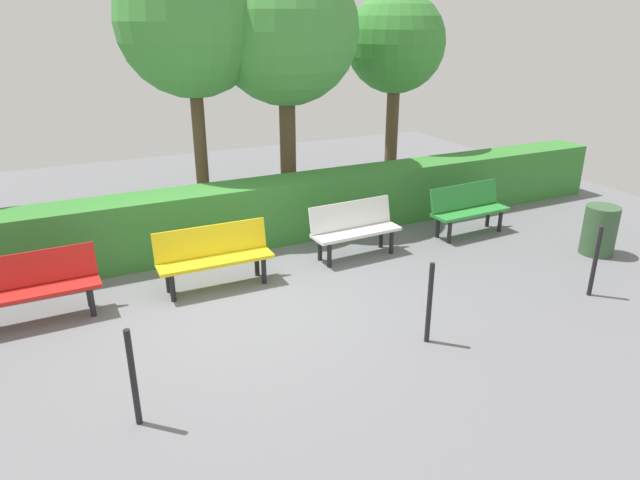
% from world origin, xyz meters
% --- Properties ---
extents(ground_plane, '(18.35, 18.35, 0.00)m').
position_xyz_m(ground_plane, '(0.00, 0.00, 0.00)').
color(ground_plane, slate).
extents(bench_green, '(1.47, 0.53, 0.86)m').
position_xyz_m(bench_green, '(-4.42, -0.75, 0.48)').
color(bench_green, '#2D8C38').
rests_on(bench_green, ground_plane).
extents(bench_white, '(1.46, 0.52, 0.86)m').
position_xyz_m(bench_white, '(-2.16, -0.75, 0.48)').
color(bench_white, white).
rests_on(bench_white, ground_plane).
extents(bench_yellow, '(1.59, 0.48, 0.86)m').
position_xyz_m(bench_yellow, '(0.14, -0.64, 0.48)').
color(bench_yellow, yellow).
rests_on(bench_yellow, ground_plane).
extents(bench_red, '(1.48, 0.49, 0.86)m').
position_xyz_m(bench_red, '(2.38, -0.69, 0.48)').
color(bench_red, red).
rests_on(bench_red, ground_plane).
extents(hedge_row, '(14.35, 0.74, 1.04)m').
position_xyz_m(hedge_row, '(-1.01, -1.94, 0.52)').
color(hedge_row, '#387F33').
rests_on(hedge_row, ground_plane).
extents(tree_near, '(2.00, 2.00, 4.08)m').
position_xyz_m(tree_near, '(-4.67, -3.63, 3.04)').
color(tree_near, brown).
rests_on(tree_near, ground_plane).
extents(tree_mid, '(2.58, 2.58, 4.62)m').
position_xyz_m(tree_mid, '(-2.09, -3.20, 3.31)').
color(tree_mid, brown).
rests_on(tree_mid, ground_plane).
extents(tree_far, '(2.52, 2.52, 4.75)m').
position_xyz_m(tree_far, '(-0.52, -3.55, 3.47)').
color(tree_far, brown).
rests_on(tree_far, ground_plane).
extents(railing_post_near, '(0.06, 0.06, 1.00)m').
position_xyz_m(railing_post_near, '(-4.37, 1.89, 0.50)').
color(railing_post_near, black).
rests_on(railing_post_near, ground_plane).
extents(railing_post_mid, '(0.06, 0.06, 1.00)m').
position_xyz_m(railing_post_mid, '(-1.66, 1.89, 0.50)').
color(railing_post_mid, black).
rests_on(railing_post_mid, ground_plane).
extents(railing_post_far, '(0.06, 0.06, 1.00)m').
position_xyz_m(railing_post_far, '(1.63, 1.89, 0.50)').
color(railing_post_far, black).
rests_on(railing_post_far, ground_plane).
extents(trash_bin, '(0.52, 0.52, 0.79)m').
position_xyz_m(trash_bin, '(-5.70, 0.90, 0.40)').
color(trash_bin, '#385938').
rests_on(trash_bin, ground_plane).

